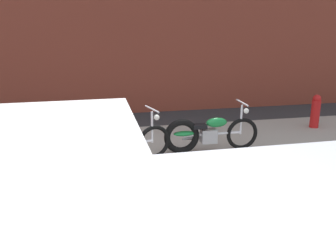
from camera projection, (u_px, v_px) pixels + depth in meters
ground_plane at (176, 186)px, 6.01m from camera, size 80.00×80.00×0.00m
sidewalk_slab at (158, 150)px, 7.66m from camera, size 36.00×3.50×0.01m
brick_building_wall at (136, 16)px, 10.12m from camera, size 36.00×0.50×5.44m
motorcycle_red at (115, 146)px, 6.73m from camera, size 1.95×0.80×1.03m
motorcycle_green at (205, 133)px, 7.44m from camera, size 2.01×0.58×1.03m
fire_hydrant at (315, 111)px, 9.12m from camera, size 0.22×0.22×0.84m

